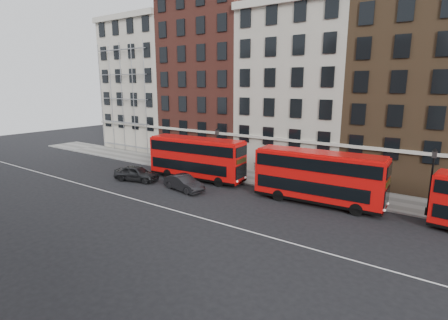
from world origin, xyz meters
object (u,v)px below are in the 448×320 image
Objects in this scene: bus_b at (196,158)px; bus_c at (318,176)px; car_rear at (137,173)px; car_front at (184,183)px.

bus_b is 1.00× the size of bus_c.
bus_b is 2.27× the size of car_rear.
car_rear reaches higher than car_front.
bus_b is at bearing 31.78° from car_front.
bus_b reaches higher than car_front.
car_front is (-11.95, -3.82, -1.70)m from bus_c.
bus_c is at bearing -92.86° from car_rear.
car_front is at bearing -102.68° from car_rear.
bus_c is 18.90m from car_rear.
car_front is (1.55, -3.82, -1.68)m from bus_b.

